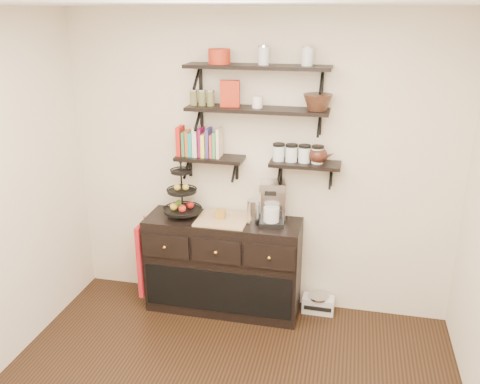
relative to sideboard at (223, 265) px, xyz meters
The scene contains 20 objects.
ceiling 2.72m from the sideboard, 79.53° to the right, with size 3.50×3.50×0.02m, color white.
back_wall 0.97m from the sideboard, 40.01° to the left, with size 3.50×0.02×2.70m, color white.
shelf_top 1.80m from the sideboard, 20.31° to the left, with size 1.20×0.27×0.23m.
shelf_mid 1.46m from the sideboard, 20.31° to the left, with size 1.20×0.27×0.23m.
shelf_low_left 0.99m from the sideboard, 140.12° to the left, with size 0.60×0.25×0.23m.
shelf_low_right 1.21m from the sideboard, ahead, with size 0.60×0.25×0.23m.
cookbooks 1.14m from the sideboard, 150.86° to the left, with size 0.40×0.15×0.26m.
glass_canisters 1.24m from the sideboard, 10.27° to the left, with size 0.43×0.10×0.13m.
sideboard is the anchor object (origin of this frame).
fruit_stand 0.73m from the sideboard, behind, with size 0.34×0.34×0.50m.
candle 0.50m from the sideboard, behind, with size 0.08×0.08×0.08m, color #A37125.
coffee_maker 0.77m from the sideboard, ahead, with size 0.24×0.23×0.39m.
thermal_carafe 0.62m from the sideboard, ahead, with size 0.11×0.11×0.22m, color silver.
apron 0.74m from the sideboard, behind, with size 0.04×0.30×0.70m, color #A51511.
radio 0.96m from the sideboard, ahead, with size 0.29×0.20×0.17m.
recipe_box 1.56m from the sideboard, 63.81° to the left, with size 0.16×0.06×0.22m, color #B22B14.
walnut_bowl 1.70m from the sideboard, ahead, with size 0.24×0.24×0.13m, color black, non-canonical shape.
ramekins 1.53m from the sideboard, 19.43° to the left, with size 0.09×0.09×0.10m, color white.
teapot 1.35m from the sideboard, ahead, with size 0.21×0.16×0.16m, color #391911, non-canonical shape.
red_pot 1.86m from the sideboard, 111.23° to the left, with size 0.18×0.18×0.12m, color #B22B14.
Camera 1 is at (0.79, -2.53, 2.67)m, focal length 38.00 mm.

